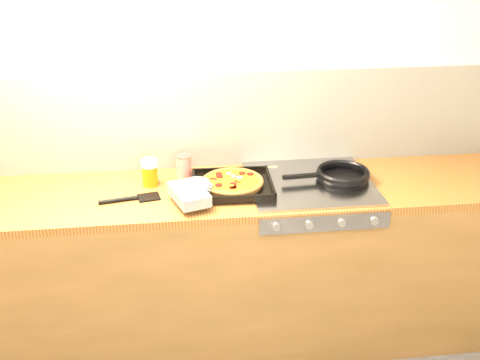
{
  "coord_description": "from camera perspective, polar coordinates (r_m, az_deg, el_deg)",
  "views": [
    {
      "loc": [
        -0.2,
        -1.34,
        2.08
      ],
      "look_at": [
        0.1,
        1.08,
        0.95
      ],
      "focal_mm": 42.0,
      "sensor_mm": 36.0,
      "label": 1
    }
  ],
  "objects": [
    {
      "name": "room_shell",
      "position": [
        2.89,
        -2.73,
        6.05
      ],
      "size": [
        3.2,
        3.2,
        3.2
      ],
      "color": "white",
      "rests_on": "ground"
    },
    {
      "name": "counter_run",
      "position": [
        2.94,
        -1.99,
        -8.79
      ],
      "size": [
        3.2,
        0.62,
        0.9
      ],
      "color": "brown",
      "rests_on": "ground"
    },
    {
      "name": "stovetop",
      "position": [
        2.79,
        7.11,
        -0.29
      ],
      "size": [
        0.6,
        0.56,
        0.02
      ],
      "primitive_type": "cube",
      "color": "#9D9DA2",
      "rests_on": "counter_run"
    },
    {
      "name": "pizza_on_tray",
      "position": [
        2.66,
        -1.99,
        -0.52
      ],
      "size": [
        0.51,
        0.43,
        0.06
      ],
      "color": "black",
      "rests_on": "stovetop"
    },
    {
      "name": "frying_pan",
      "position": [
        2.82,
        10.3,
        0.52
      ],
      "size": [
        0.45,
        0.28,
        0.04
      ],
      "color": "black",
      "rests_on": "stovetop"
    },
    {
      "name": "tomato_can",
      "position": [
        2.85,
        -5.74,
        1.48
      ],
      "size": [
        0.1,
        0.1,
        0.11
      ],
      "color": "#AD0D15",
      "rests_on": "counter_run"
    },
    {
      "name": "juice_glass",
      "position": [
        2.76,
        -9.14,
        0.79
      ],
      "size": [
        0.09,
        0.09,
        0.13
      ],
      "color": "#D26A0C",
      "rests_on": "counter_run"
    },
    {
      "name": "wooden_spoon",
      "position": [
        2.91,
        1.68,
        1.14
      ],
      "size": [
        0.3,
        0.04,
        0.02
      ],
      "color": "#9B6A42",
      "rests_on": "counter_run"
    },
    {
      "name": "black_spatula",
      "position": [
        2.65,
        -11.01,
        -1.88
      ],
      "size": [
        0.29,
        0.1,
        0.02
      ],
      "color": "black",
      "rests_on": "counter_run"
    }
  ]
}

